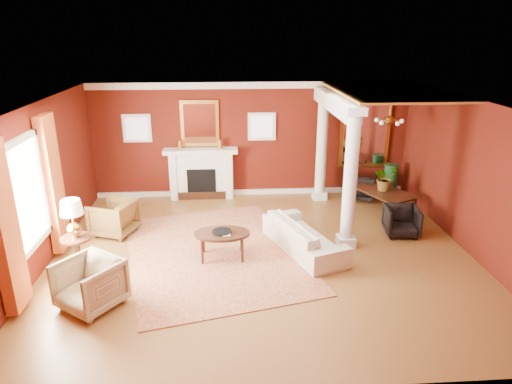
{
  "coord_description": "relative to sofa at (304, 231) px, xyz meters",
  "views": [
    {
      "loc": [
        -0.66,
        -7.84,
        4.12
      ],
      "look_at": [
        -0.1,
        0.41,
        1.15
      ],
      "focal_mm": 32.0,
      "sensor_mm": 36.0,
      "label": 1
    }
  ],
  "objects": [
    {
      "name": "ground",
      "position": [
        -0.83,
        -0.17,
        -0.41
      ],
      "size": [
        8.0,
        8.0,
        0.0
      ],
      "primitive_type": "plane",
      "color": "brown",
      "rests_on": "ground"
    },
    {
      "name": "room_shell",
      "position": [
        -0.83,
        -0.17,
        1.6
      ],
      "size": [
        8.04,
        7.04,
        2.92
      ],
      "color": "#560F0C",
      "rests_on": "ground"
    },
    {
      "name": "fireplace",
      "position": [
        -2.13,
        3.14,
        0.23
      ],
      "size": [
        1.85,
        0.42,
        1.29
      ],
      "color": "white",
      "rests_on": "ground"
    },
    {
      "name": "overmantel_mirror",
      "position": [
        -2.13,
        3.28,
        1.49
      ],
      "size": [
        0.95,
        0.07,
        1.15
      ],
      "color": "gold",
      "rests_on": "fireplace"
    },
    {
      "name": "flank_window_left",
      "position": [
        -3.68,
        3.29,
        1.39
      ],
      "size": [
        0.7,
        0.07,
        0.7
      ],
      "color": "white",
      "rests_on": "room_shell"
    },
    {
      "name": "flank_window_right",
      "position": [
        -0.58,
        3.29,
        1.39
      ],
      "size": [
        0.7,
        0.07,
        0.7
      ],
      "color": "white",
      "rests_on": "room_shell"
    },
    {
      "name": "left_window",
      "position": [
        -4.72,
        -0.77,
        1.01
      ],
      "size": [
        0.21,
        2.55,
        2.6
      ],
      "color": "white",
      "rests_on": "room_shell"
    },
    {
      "name": "column_front",
      "position": [
        0.87,
        0.13,
        1.01
      ],
      "size": [
        0.36,
        0.36,
        2.8
      ],
      "color": "white",
      "rests_on": "ground"
    },
    {
      "name": "column_back",
      "position": [
        0.87,
        2.83,
        1.01
      ],
      "size": [
        0.36,
        0.36,
        2.8
      ],
      "color": "white",
      "rests_on": "ground"
    },
    {
      "name": "header_beam",
      "position": [
        0.87,
        1.73,
        2.21
      ],
      "size": [
        0.3,
        3.2,
        0.32
      ],
      "primitive_type": "cube",
      "color": "white",
      "rests_on": "column_front"
    },
    {
      "name": "amber_ceiling",
      "position": [
        2.02,
        1.58,
        2.46
      ],
      "size": [
        2.3,
        3.4,
        0.04
      ],
      "primitive_type": "cube",
      "color": "gold",
      "rests_on": "room_shell"
    },
    {
      "name": "dining_mirror",
      "position": [
        2.07,
        3.28,
        1.14
      ],
      "size": [
        1.3,
        0.07,
        1.7
      ],
      "color": "gold",
      "rests_on": "room_shell"
    },
    {
      "name": "chandelier",
      "position": [
        2.07,
        1.63,
        1.83
      ],
      "size": [
        0.6,
        0.62,
        0.75
      ],
      "color": "#AF8137",
      "rests_on": "room_shell"
    },
    {
      "name": "crown_trim",
      "position": [
        -0.83,
        3.29,
        2.41
      ],
      "size": [
        8.0,
        0.08,
        0.16
      ],
      "primitive_type": "cube",
      "color": "white",
      "rests_on": "room_shell"
    },
    {
      "name": "base_trim",
      "position": [
        -0.83,
        3.29,
        -0.35
      ],
      "size": [
        8.0,
        0.08,
        0.12
      ],
      "primitive_type": "cube",
      "color": "white",
      "rests_on": "ground"
    },
    {
      "name": "rug",
      "position": [
        -1.77,
        -0.02,
        -0.4
      ],
      "size": [
        4.07,
        4.85,
        0.02
      ],
      "primitive_type": "cube",
      "rotation": [
        0.0,
        0.0,
        0.24
      ],
      "color": "maroon",
      "rests_on": "ground"
    },
    {
      "name": "sofa",
      "position": [
        0.0,
        0.0,
        0.0
      ],
      "size": [
        1.31,
        2.2,
        0.83
      ],
      "primitive_type": "imported",
      "rotation": [
        0.0,
        0.0,
        1.93
      ],
      "color": "beige",
      "rests_on": "ground"
    },
    {
      "name": "armchair_leopard",
      "position": [
        -3.88,
        1.0,
        -0.0
      ],
      "size": [
        0.98,
        1.01,
        0.83
      ],
      "primitive_type": "imported",
      "rotation": [
        0.0,
        0.0,
        -1.93
      ],
      "color": "black",
      "rests_on": "ground"
    },
    {
      "name": "armchair_stripe",
      "position": [
        -3.64,
        -1.71,
        0.02
      ],
      "size": [
        1.15,
        1.14,
        0.87
      ],
      "primitive_type": "imported",
      "rotation": [
        0.0,
        0.0,
        -0.64
      ],
      "color": "tan",
      "rests_on": "ground"
    },
    {
      "name": "coffee_table",
      "position": [
        -1.6,
        -0.23,
        0.07
      ],
      "size": [
        1.05,
        1.05,
        0.53
      ],
      "rotation": [
        0.0,
        0.0,
        0.1
      ],
      "color": "black",
      "rests_on": "ground"
    },
    {
      "name": "coffee_book",
      "position": [
        -1.59,
        -0.3,
        0.23
      ],
      "size": [
        0.16,
        0.04,
        0.22
      ],
      "primitive_type": "imported",
      "rotation": [
        0.0,
        0.0,
        -0.14
      ],
      "color": "black",
      "rests_on": "coffee_table"
    },
    {
      "name": "side_table",
      "position": [
        -4.2,
        -0.47,
        0.46
      ],
      "size": [
        0.53,
        0.53,
        1.34
      ],
      "rotation": [
        0.0,
        0.0,
        -0.0
      ],
      "color": "black",
      "rests_on": "ground"
    },
    {
      "name": "dining_table",
      "position": [
        2.19,
        1.87,
        0.01
      ],
      "size": [
        1.12,
        1.61,
        0.85
      ],
      "primitive_type": "imported",
      "rotation": [
        0.0,
        0.0,
        2.0
      ],
      "color": "black",
      "rests_on": "ground"
    },
    {
      "name": "dining_chair_near",
      "position": [
        2.16,
        0.56,
        -0.07
      ],
      "size": [
        0.73,
        0.69,
        0.69
      ],
      "primitive_type": "imported",
      "rotation": [
        0.0,
        0.0,
        -0.1
      ],
      "color": "black",
      "rests_on": "ground"
    },
    {
      "name": "dining_chair_far",
      "position": [
        1.93,
        2.78,
        -0.05
      ],
      "size": [
        0.9,
        0.88,
        0.72
      ],
      "primitive_type": "imported",
      "rotation": [
        0.0,
        0.0,
        2.74
      ],
      "color": "black",
      "rests_on": "ground"
    },
    {
      "name": "green_urn",
      "position": [
        2.67,
        2.75,
        -0.06
      ],
      "size": [
        0.38,
        0.38,
        0.91
      ],
      "color": "#15431F",
      "rests_on": "ground"
    },
    {
      "name": "potted_plant",
      "position": [
        2.2,
        1.88,
        0.68
      ],
      "size": [
        0.75,
        0.78,
        0.48
      ],
      "primitive_type": "imported",
      "rotation": [
        0.0,
        0.0,
        0.39
      ],
      "color": "#26591E",
      "rests_on": "dining_table"
    }
  ]
}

